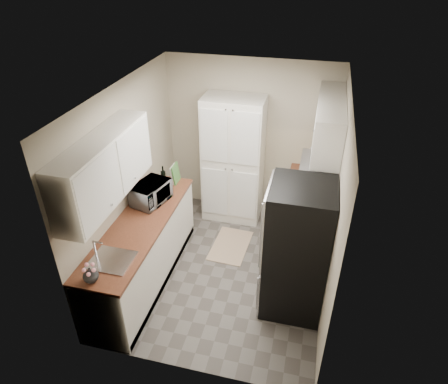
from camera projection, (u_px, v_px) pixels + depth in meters
The scene contains 16 objects.
ground at pixel (225, 268), 5.55m from camera, with size 3.20×3.20×0.00m, color #56514C.
room_shell at pixel (224, 165), 4.69m from camera, with size 2.64×3.24×2.52m.
pantry_cabinet at pixel (233, 160), 6.15m from camera, with size 0.90×0.55×2.00m, color silver.
base_cabinet_left at pixel (144, 252), 5.17m from camera, with size 0.60×2.30×0.88m, color silver.
countertop_left at pixel (140, 224), 4.92m from camera, with size 0.63×2.33×0.04m, color brown.
base_cabinet_right at pixel (307, 205), 6.10m from camera, with size 0.60×0.80×0.88m, color silver.
countertop_right at pixel (310, 179), 5.85m from camera, with size 0.63×0.83×0.04m, color brown.
electric_range at pixel (302, 235), 5.42m from camera, with size 0.71×0.78×1.13m.
refrigerator at pixel (297, 250), 4.57m from camera, with size 0.70×0.72×1.70m, color #B7B7BC.
microwave at pixel (151, 193), 5.23m from camera, with size 0.51×0.35×0.28m, color silver.
wine_bottle at pixel (163, 177), 5.60m from camera, with size 0.07×0.07×0.27m, color black.
flower_vase at pixel (90, 275), 4.02m from camera, with size 0.16×0.16×0.17m, color silver.
cutting_board at pixel (176, 173), 5.68m from camera, with size 0.02×0.22×0.28m, color #457F39.
toaster_oven at pixel (319, 169), 5.87m from camera, with size 0.26×0.33×0.19m, color silver.
fruit_basket at pixel (321, 160), 5.78m from camera, with size 0.28×0.28×0.12m, color #FB5219, non-canonical shape.
kitchen_mat at pixel (231, 245), 5.96m from camera, with size 0.51×0.81×0.01m, color tan.
Camera 1 is at (0.98, -4.03, 3.84)m, focal length 32.00 mm.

